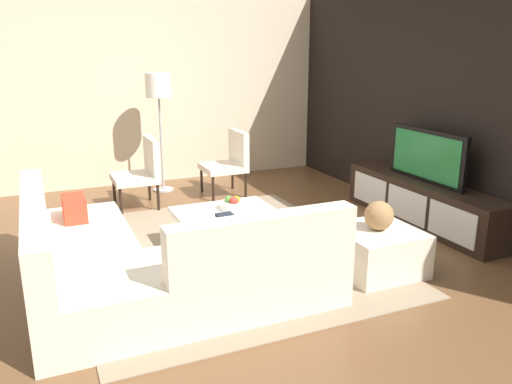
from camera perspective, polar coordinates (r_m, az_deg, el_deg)
The scene contains 15 objects.
ground_plane at distance 4.99m, azimuth -3.46°, elevation -7.21°, with size 14.00×14.00×0.00m, color brown.
feature_wall_back at distance 6.10m, azimuth 21.19°, elevation 9.61°, with size 6.40×0.12×2.80m, color black.
side_wall_left at distance 7.74m, azimuth -10.67°, elevation 11.51°, with size 0.12×5.20×2.80m, color beige.
area_rug at distance 5.08m, azimuth -3.86°, elevation -6.75°, with size 3.28×2.74×0.01m, color gray.
media_console at distance 6.10m, azimuth 18.09°, elevation -1.14°, with size 2.23×0.47×0.50m.
television at distance 5.98m, azimuth 18.53°, elevation 3.85°, with size 1.14×0.06×0.59m.
sectional_couch at distance 4.23m, azimuth -12.56°, elevation -7.83°, with size 2.26×2.28×0.82m.
coffee_table at distance 5.04m, azimuth -2.82°, elevation -4.51°, with size 1.01×0.99×0.38m.
accent_chair_near at distance 6.53m, azimuth -12.59°, elevation 2.52°, with size 0.58×0.53×0.87m.
floor_lamp at distance 7.10m, azimuth -10.82°, elevation 10.95°, with size 0.35×0.35×1.62m.
ottoman at distance 4.72m, azimuth 13.30°, elevation -6.37°, with size 0.70×0.70×0.40m, color beige.
fruit_bowl at distance 5.15m, azimuth -2.55°, elevation -1.35°, with size 0.28×0.28×0.14m.
accent_chair_far at distance 6.95m, azimuth -2.95°, elevation 3.67°, with size 0.57×0.54×0.87m.
decorative_ball at distance 4.61m, azimuth 13.56°, elevation -2.57°, with size 0.26×0.26×0.26m, color #997247.
book_stack at distance 4.73m, azimuth -3.28°, elevation -3.04°, with size 0.22×0.16×0.08m.
Camera 1 is at (4.31, -1.57, 1.95)m, focal length 35.84 mm.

